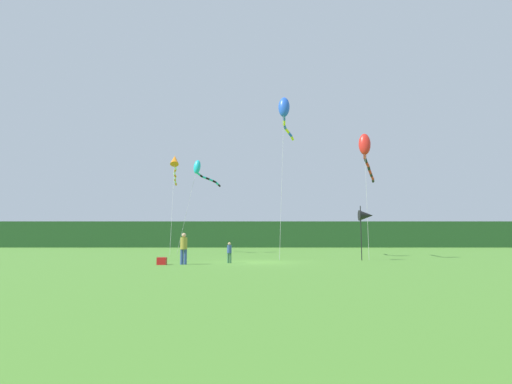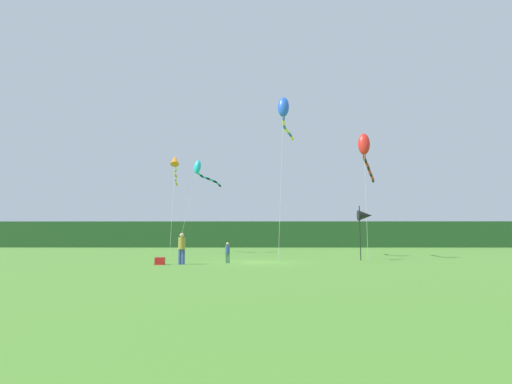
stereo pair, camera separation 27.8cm
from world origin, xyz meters
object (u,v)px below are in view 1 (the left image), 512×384
at_px(cooler_box, 161,261).
at_px(kite_red, 365,150).
at_px(person_adult, 183,247).
at_px(person_child, 229,251).
at_px(kite_blue, 284,111).
at_px(banner_flag_pole, 365,216).
at_px(kite_orange, 174,164).
at_px(kite_cyan, 199,170).

xyz_separation_m(cooler_box, kite_red, (12.86, 7.27, 7.52)).
height_order(person_adult, person_child, person_adult).
relative_size(kite_blue, kite_red, 1.37).
distance_m(person_child, banner_flag_pole, 9.40).
bearing_deg(banner_flag_pole, kite_orange, 138.03).
xyz_separation_m(person_child, kite_red, (9.41, 5.79, 7.06)).
height_order(person_child, kite_cyan, kite_cyan).
distance_m(banner_flag_pole, kite_red, 5.62).
xyz_separation_m(kite_blue, kite_cyan, (-7.79, 9.76, -2.92)).
bearing_deg(person_adult, kite_cyan, 95.49).
xyz_separation_m(kite_blue, kite_orange, (-10.22, 9.47, -2.41)).
xyz_separation_m(person_child, cooler_box, (-3.45, -1.47, -0.46)).
bearing_deg(person_child, cooler_box, -156.86).
distance_m(person_child, kite_cyan, 19.08).
bearing_deg(kite_blue, kite_red, -14.48).
distance_m(person_adult, kite_orange, 20.05).
bearing_deg(kite_orange, person_adult, -76.92).
bearing_deg(person_child, banner_flag_pole, 20.18).
bearing_deg(kite_red, kite_blue, 165.52).
height_order(banner_flag_pole, kite_cyan, kite_cyan).
distance_m(banner_flag_pole, kite_blue, 10.48).
relative_size(person_adult, kite_cyan, 0.18).
relative_size(kite_blue, kite_cyan, 1.32).
xyz_separation_m(person_child, banner_flag_pole, (8.58, 3.15, 2.17)).
bearing_deg(kite_blue, kite_orange, 137.17).
height_order(kite_blue, kite_red, kite_blue).
relative_size(person_adult, kite_red, 0.19).
bearing_deg(cooler_box, banner_flag_pole, 21.04).
relative_size(person_child, kite_blue, 0.10).
relative_size(person_adult, kite_orange, 0.15).
bearing_deg(person_adult, cooler_box, -168.98).
xyz_separation_m(banner_flag_pole, kite_orange, (-15.11, 13.59, 5.89)).
distance_m(kite_blue, kite_cyan, 12.83).
bearing_deg(person_adult, banner_flag_pole, 21.99).
xyz_separation_m(banner_flag_pole, kite_red, (0.84, 2.64, 4.89)).
bearing_deg(person_child, kite_cyan, 103.56).
distance_m(kite_blue, kite_orange, 14.14).
xyz_separation_m(person_child, kite_cyan, (-4.11, 17.03, 7.55)).
bearing_deg(kite_blue, cooler_box, -129.19).
bearing_deg(person_child, kite_red, 31.60).
relative_size(banner_flag_pole, kite_red, 0.39).
xyz_separation_m(cooler_box, banner_flag_pole, (12.03, 4.63, 2.63)).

